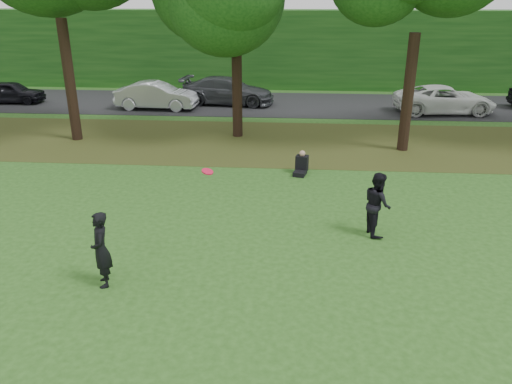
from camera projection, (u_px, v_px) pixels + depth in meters
ground at (313, 333)px, 9.46m from camera, size 120.00×120.00×0.00m
leaf_litter at (305, 143)px, 21.49m from camera, size 60.00×7.00×0.01m
street at (303, 104)px, 28.90m from camera, size 70.00×7.00×0.02m
far_hedge at (303, 49)px, 33.53m from camera, size 70.00×3.00×5.00m
player_left at (101, 250)px, 10.74m from camera, size 0.62×0.74×1.72m
player_right at (377, 204)px, 13.08m from camera, size 0.80×0.95×1.72m
parked_cars at (305, 95)px, 27.72m from camera, size 34.65×4.19×1.54m
frisbee at (207, 171)px, 11.23m from camera, size 0.37×0.38×0.11m
seated_person at (301, 165)px, 17.74m from camera, size 0.57×0.80×0.83m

